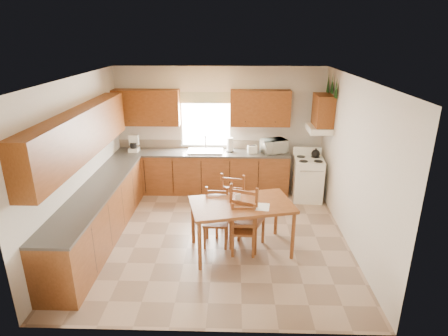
{
  "coord_description": "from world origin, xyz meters",
  "views": [
    {
      "loc": [
        0.33,
        -5.77,
        3.35
      ],
      "look_at": [
        0.15,
        0.3,
        1.15
      ],
      "focal_mm": 30.0,
      "sensor_mm": 36.0,
      "label": 1
    }
  ],
  "objects_px": {
    "chair_near_left": "(248,215)",
    "chair_far_right": "(230,207)",
    "chair_far_left": "(216,218)",
    "microwave": "(274,146)",
    "stove": "(308,180)",
    "chair_near_right": "(243,226)",
    "dining_table": "(241,227)"
  },
  "relations": [
    {
      "from": "microwave",
      "to": "chair_far_right",
      "type": "height_order",
      "value": "microwave"
    },
    {
      "from": "chair_far_right",
      "to": "stove",
      "type": "bearing_deg",
      "value": 56.43
    },
    {
      "from": "dining_table",
      "to": "chair_far_right",
      "type": "bearing_deg",
      "value": 96.61
    },
    {
      "from": "chair_near_left",
      "to": "chair_far_right",
      "type": "height_order",
      "value": "chair_near_left"
    },
    {
      "from": "chair_far_left",
      "to": "chair_far_right",
      "type": "xyz_separation_m",
      "value": [
        0.23,
        0.32,
        0.05
      ]
    },
    {
      "from": "stove",
      "to": "microwave",
      "type": "distance_m",
      "value": 1.01
    },
    {
      "from": "chair_near_left",
      "to": "chair_near_right",
      "type": "bearing_deg",
      "value": 90.78
    },
    {
      "from": "chair_near_right",
      "to": "chair_far_right",
      "type": "distance_m",
      "value": 0.6
    },
    {
      "from": "dining_table",
      "to": "chair_near_left",
      "type": "bearing_deg",
      "value": 38.71
    },
    {
      "from": "stove",
      "to": "dining_table",
      "type": "relative_size",
      "value": 0.56
    },
    {
      "from": "microwave",
      "to": "chair_near_left",
      "type": "distance_m",
      "value": 2.41
    },
    {
      "from": "chair_near_left",
      "to": "chair_near_right",
      "type": "xyz_separation_m",
      "value": [
        -0.07,
        -0.18,
        -0.11
      ]
    },
    {
      "from": "microwave",
      "to": "stove",
      "type": "bearing_deg",
      "value": -48.67
    },
    {
      "from": "stove",
      "to": "chair_far_left",
      "type": "relative_size",
      "value": 0.91
    },
    {
      "from": "dining_table",
      "to": "chair_far_right",
      "type": "xyz_separation_m",
      "value": [
        -0.18,
        0.5,
        0.11
      ]
    },
    {
      "from": "dining_table",
      "to": "chair_near_left",
      "type": "xyz_separation_m",
      "value": [
        0.1,
        0.13,
        0.15
      ]
    },
    {
      "from": "chair_near_left",
      "to": "chair_far_right",
      "type": "xyz_separation_m",
      "value": [
        -0.29,
        0.37,
        -0.05
      ]
    },
    {
      "from": "chair_near_right",
      "to": "chair_far_left",
      "type": "xyz_separation_m",
      "value": [
        -0.44,
        0.23,
        0.02
      ]
    },
    {
      "from": "dining_table",
      "to": "chair_far_left",
      "type": "bearing_deg",
      "value": 143.04
    },
    {
      "from": "microwave",
      "to": "dining_table",
      "type": "xyz_separation_m",
      "value": [
        -0.73,
        -2.41,
        -0.64
      ]
    },
    {
      "from": "microwave",
      "to": "chair_far_left",
      "type": "xyz_separation_m",
      "value": [
        -1.14,
        -2.23,
        -0.59
      ]
    },
    {
      "from": "microwave",
      "to": "chair_far_left",
      "type": "relative_size",
      "value": 0.5
    },
    {
      "from": "chair_near_right",
      "to": "microwave",
      "type": "bearing_deg",
      "value": -104.17
    },
    {
      "from": "stove",
      "to": "chair_near_left",
      "type": "relative_size",
      "value": 0.76
    },
    {
      "from": "dining_table",
      "to": "chair_far_right",
      "type": "relative_size",
      "value": 1.49
    },
    {
      "from": "chair_near_left",
      "to": "chair_far_right",
      "type": "relative_size",
      "value": 1.09
    },
    {
      "from": "chair_far_left",
      "to": "microwave",
      "type": "bearing_deg",
      "value": 66.32
    },
    {
      "from": "chair_far_right",
      "to": "chair_near_left",
      "type": "bearing_deg",
      "value": -39.71
    },
    {
      "from": "chair_near_left",
      "to": "chair_far_right",
      "type": "distance_m",
      "value": 0.47
    },
    {
      "from": "stove",
      "to": "dining_table",
      "type": "height_order",
      "value": "stove"
    },
    {
      "from": "microwave",
      "to": "chair_near_right",
      "type": "distance_m",
      "value": 2.63
    },
    {
      "from": "chair_far_left",
      "to": "chair_near_right",
      "type": "bearing_deg",
      "value": -23.83
    }
  ]
}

